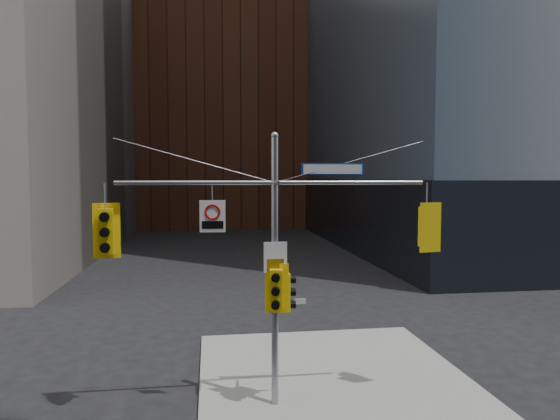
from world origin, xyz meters
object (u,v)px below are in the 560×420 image
object	(u,v)px
signal_assembly	(275,244)
traffic_light_pole_front	(276,290)
traffic_light_west_arm	(106,231)
street_sign_blade	(333,169)
regulatory_sign_arm	(213,215)
traffic_light_east_arm	(426,227)
traffic_light_pole_side	(287,292)

from	to	relation	value
signal_assembly	traffic_light_pole_front	world-z (taller)	signal_assembly
traffic_light_west_arm	street_sign_blade	distance (m)	5.95
traffic_light_west_arm	street_sign_blade	bearing A→B (deg)	-4.65
traffic_light_pole_front	street_sign_blade	world-z (taller)	street_sign_blade
traffic_light_pole_front	regulatory_sign_arm	bearing A→B (deg)	-176.47
signal_assembly	traffic_light_west_arm	bearing A→B (deg)	179.81
traffic_light_east_arm	traffic_light_pole_side	world-z (taller)	traffic_light_east_arm
signal_assembly	street_sign_blade	xyz separation A→B (m)	(1.53, 0.00, 1.93)
street_sign_blade	regulatory_sign_arm	bearing A→B (deg)	-176.05
traffic_light_east_arm	street_sign_blade	size ratio (longest dim) A/B	0.81
regulatory_sign_arm	traffic_light_pole_front	bearing A→B (deg)	-4.52
traffic_light_east_arm	street_sign_blade	bearing A→B (deg)	-11.21
traffic_light_west_arm	regulatory_sign_arm	bearing A→B (deg)	-5.28
street_sign_blade	regulatory_sign_arm	distance (m)	3.34
traffic_light_east_arm	regulatory_sign_arm	xyz separation A→B (m)	(-5.74, -0.02, 0.38)
traffic_light_east_arm	traffic_light_pole_front	distance (m)	4.42
signal_assembly	traffic_light_east_arm	size ratio (longest dim) A/B	6.00
signal_assembly	traffic_light_pole_front	bearing A→B (deg)	-89.72
traffic_light_pole_side	street_sign_blade	size ratio (longest dim) A/B	0.61
traffic_light_pole_side	regulatory_sign_arm	size ratio (longest dim) A/B	1.23
traffic_light_pole_side	street_sign_blade	distance (m)	3.44
traffic_light_east_arm	street_sign_blade	world-z (taller)	street_sign_blade
signal_assembly	traffic_light_west_arm	size ratio (longest dim) A/B	5.76
traffic_light_pole_front	regulatory_sign_arm	size ratio (longest dim) A/B	1.58
traffic_light_east_arm	regulatory_sign_arm	bearing A→B (deg)	-10.95
traffic_light_pole_side	traffic_light_west_arm	bearing A→B (deg)	91.53
traffic_light_pole_side	traffic_light_pole_front	xyz separation A→B (m)	(-0.32, -0.27, 0.14)
traffic_light_pole_front	regulatory_sign_arm	world-z (taller)	regulatory_sign_arm
traffic_light_pole_front	street_sign_blade	bearing A→B (deg)	22.33
street_sign_blade	traffic_light_west_arm	bearing A→B (deg)	-176.58
signal_assembly	regulatory_sign_arm	size ratio (longest dim) A/B	9.81
signal_assembly	regulatory_sign_arm	distance (m)	1.77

